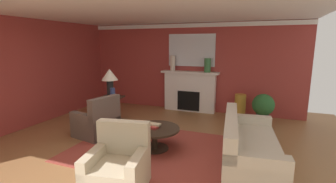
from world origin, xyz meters
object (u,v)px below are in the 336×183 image
object	(u,v)px
vase_mantel_left	(173,63)
potted_plant	(263,107)
fireplace	(190,92)
vase_mantel_right	(207,65)
mantel_mirror	(191,50)
vase_tall_corner	(240,107)
sofa	(248,148)
armchair_near_window	(97,123)
vase_on_side_table	(113,93)
armchair_facing_fireplace	(118,169)
side_table	(111,108)
table_lamp	(110,77)
coffee_table	(155,133)

from	to	relation	value
vase_mantel_left	potted_plant	size ratio (longest dim) A/B	0.57
fireplace	vase_mantel_right	distance (m)	1.03
mantel_mirror	vase_mantel_right	world-z (taller)	mantel_mirror
mantel_mirror	vase_tall_corner	size ratio (longest dim) A/B	2.08
sofa	armchair_near_window	size ratio (longest dim) A/B	2.29
fireplace	vase_tall_corner	size ratio (longest dim) A/B	2.55
mantel_mirror	vase_on_side_table	world-z (taller)	mantel_mirror
vase_mantel_left	vase_tall_corner	world-z (taller)	vase_mantel_left
sofa	fireplace	bearing A→B (deg)	122.71
sofa	vase_mantel_right	size ratio (longest dim) A/B	5.26
fireplace	armchair_facing_fireplace	distance (m)	4.49
side_table	mantel_mirror	bearing A→B (deg)	49.70
sofa	armchair_facing_fireplace	size ratio (longest dim) A/B	2.30
side_table	vase_tall_corner	distance (m)	3.58
vase_mantel_right	potted_plant	bearing A→B (deg)	-21.06
side_table	vase_on_side_table	size ratio (longest dim) A/B	2.61
potted_plant	vase_tall_corner	bearing A→B (deg)	148.23
fireplace	table_lamp	bearing A→B (deg)	-132.10
vase_mantel_right	armchair_facing_fireplace	bearing A→B (deg)	-94.12
armchair_near_window	vase_on_side_table	distance (m)	1.04
side_table	armchair_near_window	bearing A→B (deg)	-73.62
vase_on_side_table	armchair_near_window	bearing A→B (deg)	-80.72
armchair_facing_fireplace	table_lamp	xyz separation A→B (m)	(-1.90, 2.63, 0.92)
fireplace	armchair_near_window	distance (m)	3.17
table_lamp	vase_mantel_left	size ratio (longest dim) A/B	1.57
mantel_mirror	vase_mantel_left	world-z (taller)	mantel_mirror
mantel_mirror	vase_tall_corner	world-z (taller)	mantel_mirror
table_lamp	coffee_table	bearing A→B (deg)	-33.06
side_table	vase_on_side_table	bearing A→B (deg)	-38.66
sofa	vase_on_side_table	xyz separation A→B (m)	(-3.45, 1.05, 0.54)
mantel_mirror	armchair_facing_fireplace	world-z (taller)	mantel_mirror
side_table	vase_tall_corner	size ratio (longest dim) A/B	0.99
mantel_mirror	armchair_near_window	world-z (taller)	mantel_mirror
sofa	side_table	bearing A→B (deg)	162.05
sofa	vase_mantel_right	bearing A→B (deg)	115.04
fireplace	vase_tall_corner	world-z (taller)	fireplace
fireplace	mantel_mirror	bearing A→B (deg)	90.00
table_lamp	vase_tall_corner	bearing A→B (deg)	25.55
vase_mantel_right	coffee_table	bearing A→B (deg)	-97.52
armchair_near_window	side_table	bearing A→B (deg)	106.38
mantel_mirror	armchair_near_window	xyz separation A→B (m)	(-1.37, -2.96, -1.59)
mantel_mirror	coffee_table	xyz separation A→B (m)	(0.16, -3.15, -1.57)
side_table	table_lamp	size ratio (longest dim) A/B	0.93
armchair_facing_fireplace	vase_tall_corner	distance (m)	4.39
side_table	vase_tall_corner	xyz separation A→B (m)	(3.23, 1.54, -0.05)
potted_plant	armchair_near_window	bearing A→B (deg)	-148.44
sofa	vase_tall_corner	distance (m)	2.74
sofa	coffee_table	size ratio (longest dim) A/B	2.19
fireplace	vase_mantel_left	world-z (taller)	vase_mantel_left
fireplace	potted_plant	world-z (taller)	fireplace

